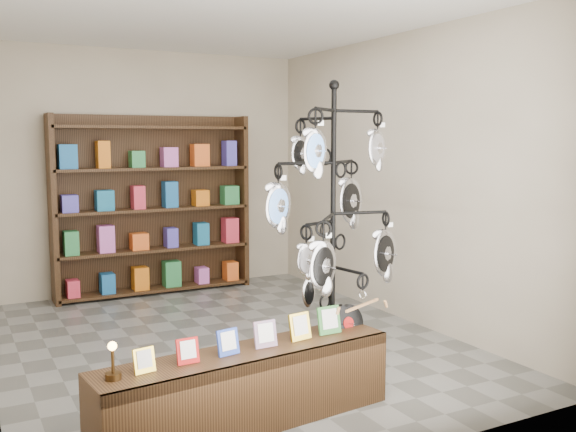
% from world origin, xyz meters
% --- Properties ---
extents(ground, '(5.00, 5.00, 0.00)m').
position_xyz_m(ground, '(0.00, 0.00, 0.00)').
color(ground, slate).
rests_on(ground, ground).
extents(room_envelope, '(5.00, 5.00, 5.00)m').
position_xyz_m(room_envelope, '(0.00, 0.00, 1.85)').
color(room_envelope, beige).
rests_on(room_envelope, ground).
extents(display_tree, '(1.24, 1.24, 2.33)m').
position_xyz_m(display_tree, '(0.30, -1.42, 1.35)').
color(display_tree, black).
rests_on(display_tree, ground).
extents(front_shelf, '(2.12, 0.65, 0.74)m').
position_xyz_m(front_shelf, '(-0.53, -1.70, 0.26)').
color(front_shelf, black).
rests_on(front_shelf, ground).
extents(back_shelving, '(2.42, 0.36, 2.20)m').
position_xyz_m(back_shelving, '(0.00, 2.30, 1.03)').
color(back_shelving, black).
rests_on(back_shelving, ground).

